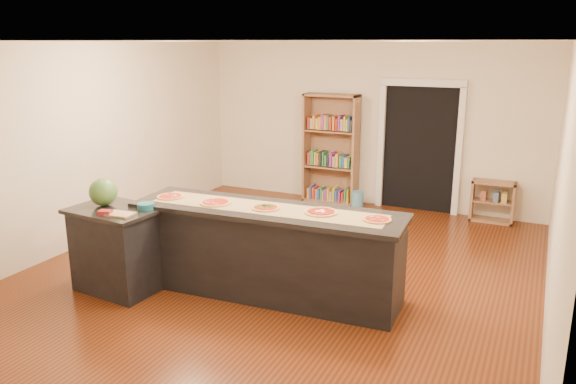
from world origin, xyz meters
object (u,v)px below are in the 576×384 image
at_px(bookshelf, 331,149).
at_px(low_shelf, 493,201).
at_px(side_counter, 118,249).
at_px(waste_bin, 357,200).
at_px(kitchen_island, 267,251).
at_px(watermelon, 103,192).

bearing_deg(bookshelf, low_shelf, 0.60).
relative_size(side_counter, bookshelf, 0.51).
height_order(bookshelf, waste_bin, bookshelf).
bearing_deg(kitchen_island, bookshelf, 97.29).
xyz_separation_m(kitchen_island, watermelon, (-1.80, -0.57, 0.63)).
xyz_separation_m(kitchen_island, side_counter, (-1.61, -0.62, -0.02)).
distance_m(side_counter, waste_bin, 4.56).
bearing_deg(bookshelf, side_counter, -101.28).
bearing_deg(waste_bin, low_shelf, 5.56).
bearing_deg(low_shelf, bookshelf, -179.40).
bearing_deg(side_counter, watermelon, 171.11).
bearing_deg(waste_bin, kitchen_island, -87.89).
xyz_separation_m(side_counter, watermelon, (-0.19, 0.05, 0.64)).
bearing_deg(watermelon, bookshelf, 76.27).
bearing_deg(waste_bin, bookshelf, 162.52).
relative_size(kitchen_island, waste_bin, 10.10).
relative_size(low_shelf, waste_bin, 2.17).
height_order(side_counter, bookshelf, bookshelf).
relative_size(kitchen_island, bookshelf, 1.60).
bearing_deg(waste_bin, watermelon, -111.37).
height_order(waste_bin, watermelon, watermelon).
xyz_separation_m(waste_bin, watermelon, (-1.66, -4.25, 0.99)).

